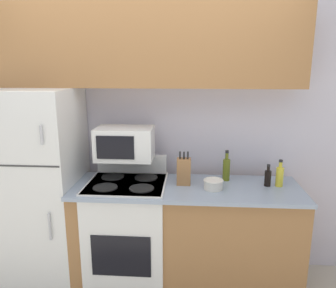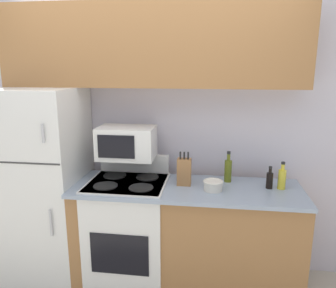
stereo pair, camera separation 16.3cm
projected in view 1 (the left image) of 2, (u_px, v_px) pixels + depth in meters
wall_back at (152, 133)px, 2.99m from camera, size 8.00×0.05×2.55m
lower_cabinets at (186, 237)px, 2.76m from camera, size 1.83×0.61×0.93m
refrigerator at (42, 188)px, 2.80m from camera, size 0.65×0.69×1.70m
upper_cabinets at (149, 46)px, 2.64m from camera, size 2.48×0.32×0.66m
stove at (128, 233)px, 2.78m from camera, size 0.64×0.60×1.10m
microwave at (125, 143)px, 2.73m from camera, size 0.47×0.31×0.27m
knife_block at (184, 171)px, 2.65m from camera, size 0.11×0.08×0.28m
bowl at (213, 184)px, 2.56m from camera, size 0.16×0.16×0.08m
bottle_cooking_spray at (280, 176)px, 2.62m from camera, size 0.06×0.06×0.22m
bottle_soy_sauce at (268, 178)px, 2.63m from camera, size 0.05×0.05×0.18m
bottle_olive_oil at (226, 169)px, 2.75m from camera, size 0.06×0.06×0.26m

